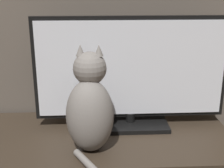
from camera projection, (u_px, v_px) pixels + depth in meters
tv at (131, 74)px, 1.45m from camera, size 0.90×0.21×0.53m
cat at (90, 108)px, 1.26m from camera, size 0.21×0.32×0.44m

